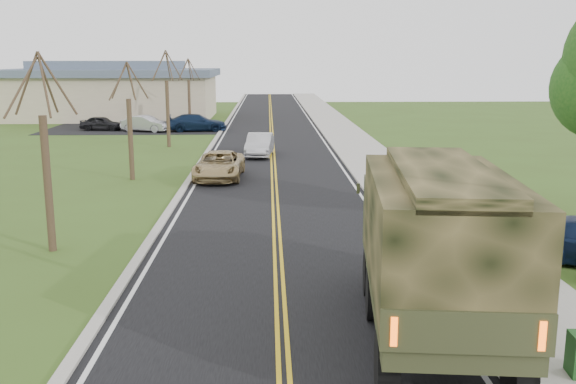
{
  "coord_description": "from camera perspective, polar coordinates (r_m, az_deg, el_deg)",
  "views": [
    {
      "loc": [
        -0.27,
        -9.37,
        5.85
      ],
      "look_at": [
        0.33,
        10.08,
        1.8
      ],
      "focal_mm": 40.0,
      "sensor_mm": 36.0,
      "label": 1
    }
  ],
  "objects": [
    {
      "name": "bare_tree_c",
      "position": [
        44.0,
        -10.66,
        7.55
      ],
      "size": [
        2.04,
        2.39,
        6.42
      ],
      "color": "#38281C",
      "rests_on": "ground"
    },
    {
      "name": "military_truck",
      "position": [
        13.73,
        12.87,
        -4.07
      ],
      "size": [
        3.42,
        7.85,
        3.8
      ],
      "rotation": [
        0.0,
        0.0,
        -0.1
      ],
      "color": "black",
      "rests_on": "ground"
    },
    {
      "name": "bare_tree_b",
      "position": [
        32.26,
        -13.87,
        5.41
      ],
      "size": [
        1.83,
        2.14,
        5.73
      ],
      "color": "#38281C",
      "rests_on": "ground"
    },
    {
      "name": "curb_right",
      "position": [
        49.91,
        3.33,
        5.07
      ],
      "size": [
        0.3,
        120.0,
        0.12
      ],
      "primitive_type": "cube",
      "color": "#9E998E",
      "rests_on": "ground"
    },
    {
      "name": "curb_left",
      "position": [
        49.86,
        -6.25,
        5.01
      ],
      "size": [
        0.3,
        120.0,
        0.1
      ],
      "primitive_type": "cube",
      "color": "#9E998E",
      "rests_on": "ground"
    },
    {
      "name": "sedan_silver",
      "position": [
        39.32,
        -2.54,
        4.21
      ],
      "size": [
        1.82,
        4.31,
        1.38
      ],
      "primitive_type": "imported",
      "rotation": [
        0.0,
        0.0,
        -0.09
      ],
      "color": "#BCBCC1",
      "rests_on": "ground"
    },
    {
      "name": "lot_car_silver",
      "position": [
        53.84,
        -12.53,
        5.95
      ],
      "size": [
        4.26,
        2.66,
        1.32
      ],
      "primitive_type": "imported",
      "rotation": [
        0.0,
        0.0,
        1.23
      ],
      "color": "#ADACB1",
      "rests_on": "ground"
    },
    {
      "name": "lot_car_dark",
      "position": [
        55.75,
        -16.22,
        5.89
      ],
      "size": [
        3.66,
        1.84,
        1.2
      ],
      "primitive_type": "imported",
      "rotation": [
        0.0,
        0.0,
        1.45
      ],
      "color": "black",
      "rests_on": "ground"
    },
    {
      "name": "bare_tree_a",
      "position": [
        20.76,
        -20.68,
        2.06
      ],
      "size": [
        1.93,
        2.26,
        6.08
      ],
      "color": "#38281C",
      "rests_on": "ground"
    },
    {
      "name": "suv_champagne",
      "position": [
        32.0,
        -6.13,
        2.38
      ],
      "size": [
        2.45,
        4.95,
        1.35
      ],
      "primitive_type": "imported",
      "rotation": [
        0.0,
        0.0,
        -0.04
      ],
      "color": "tan",
      "rests_on": "ground"
    },
    {
      "name": "road",
      "position": [
        49.72,
        -1.45,
        5.0
      ],
      "size": [
        8.0,
        120.0,
        0.01
      ],
      "primitive_type": "cube",
      "color": "black",
      "rests_on": "ground"
    },
    {
      "name": "sidewalk_right",
      "position": [
        50.09,
        5.34,
        5.06
      ],
      "size": [
        3.2,
        120.0,
        0.1
      ],
      "primitive_type": "cube",
      "color": "#9E998E",
      "rests_on": "ground"
    },
    {
      "name": "commercial_building",
      "position": [
        67.28,
        -15.46,
        8.64
      ],
      "size": [
        25.5,
        21.5,
        5.65
      ],
      "color": "tan",
      "rests_on": "ground"
    },
    {
      "name": "bare_tree_d",
      "position": [
        55.88,
        -8.78,
        8.23
      ],
      "size": [
        1.88,
        2.2,
        5.91
      ],
      "color": "#38281C",
      "rests_on": "ground"
    },
    {
      "name": "lot_car_navy",
      "position": [
        53.54,
        -8.11,
        6.12
      ],
      "size": [
        5.05,
        2.51,
        1.41
      ],
      "primitive_type": "imported",
      "rotation": [
        0.0,
        0.0,
        1.68
      ],
      "color": "#0E1C35",
      "rests_on": "ground"
    }
  ]
}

